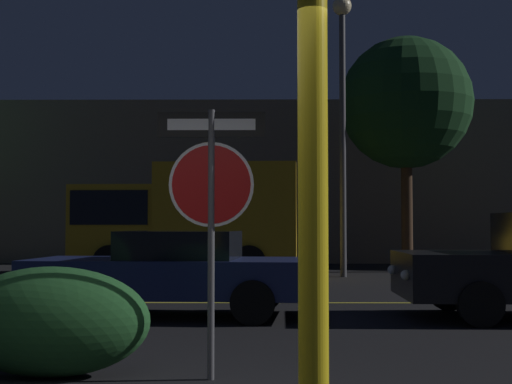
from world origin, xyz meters
The scene contains 9 objects.
road_center_stripe centered at (0.00, 8.01, 0.00)m, with size 40.44×0.12×0.01m, color gold.
stop_sign centered at (0.40, 1.94, 1.66)m, with size 0.94×0.06×2.33m.
yellow_pole_right centered at (1.12, -0.38, 1.79)m, with size 0.16×0.16×3.59m, color yellow.
hedge_bush_2 centered at (-1.01, 2.04, 0.48)m, with size 1.75×0.87×0.96m, color #1E4C23.
passing_car_2 centered at (-0.45, 6.21, 0.64)m, with size 4.32×2.11×1.24m.
delivery_truck centered at (-1.14, 14.38, 1.56)m, with size 5.84×2.78×2.90m.
street_lamp centered at (2.95, 14.17, 4.93)m, with size 0.50×0.50×7.31m.
tree_0 centered at (5.00, 16.16, 4.83)m, with size 3.80×3.80×6.75m.
building_backdrop centered at (-1.33, 22.75, 2.86)m, with size 33.33×4.61×5.72m, color #7A6B5B.
Camera 1 is at (0.84, -4.23, 1.32)m, focal length 50.00 mm.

